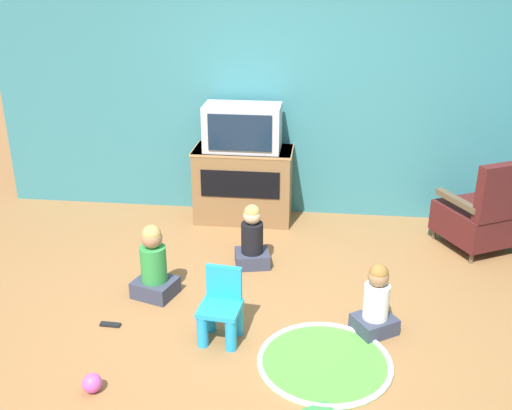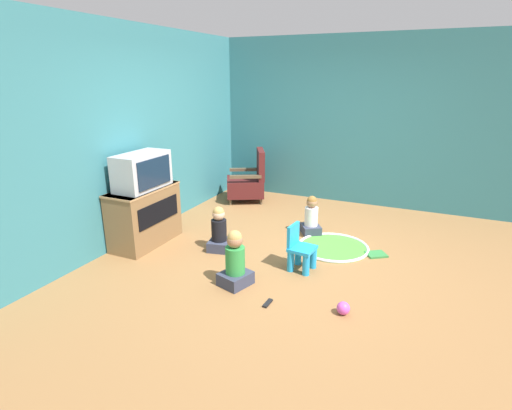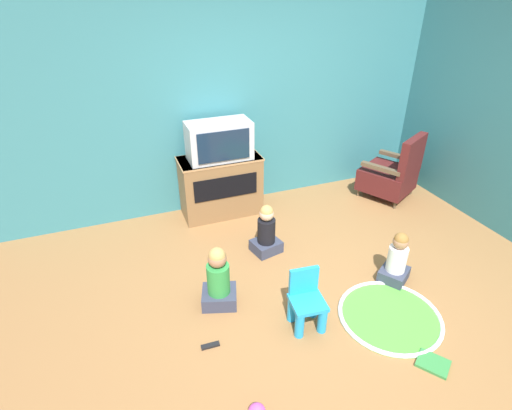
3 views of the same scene
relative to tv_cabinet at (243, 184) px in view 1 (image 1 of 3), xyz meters
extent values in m
plane|color=olive|center=(0.45, -1.86, -0.38)|extent=(30.00, 30.00, 0.00)
cube|color=teal|center=(0.21, 0.31, 0.97)|extent=(5.52, 0.12, 2.71)
cube|color=brown|center=(0.00, 0.00, -0.01)|extent=(0.95, 0.45, 0.74)
cube|color=#A97C50|center=(0.00, 0.00, 0.35)|extent=(0.97, 0.46, 0.02)
cube|color=black|center=(0.00, -0.23, 0.08)|extent=(0.76, 0.01, 0.27)
cube|color=#B7B7BC|center=(0.00, -0.02, 0.58)|extent=(0.73, 0.37, 0.44)
cube|color=#142338|center=(0.00, -0.21, 0.58)|extent=(0.60, 0.02, 0.35)
cylinder|color=brown|center=(2.30, -0.01, -0.33)|extent=(0.04, 0.04, 0.10)
cylinder|color=brown|center=(1.86, -0.24, -0.33)|extent=(0.04, 0.04, 0.10)
cylinder|color=brown|center=(2.10, -0.71, -0.33)|extent=(0.04, 0.04, 0.10)
cube|color=#4C1919|center=(2.20, -0.36, -0.14)|extent=(0.82, 0.82, 0.29)
cube|color=#4C1919|center=(2.33, -0.59, 0.26)|extent=(0.54, 0.35, 0.50)
cube|color=brown|center=(2.43, -0.23, 0.11)|extent=(0.31, 0.50, 0.05)
cube|color=brown|center=(1.97, -0.48, 0.11)|extent=(0.31, 0.50, 0.05)
cylinder|color=#1E99DB|center=(0.01, -2.16, -0.25)|extent=(0.08, 0.08, 0.27)
cylinder|color=#1E99DB|center=(0.21, -2.18, -0.25)|extent=(0.08, 0.08, 0.27)
cylinder|color=#1E99DB|center=(0.03, -1.97, -0.25)|extent=(0.08, 0.08, 0.27)
cylinder|color=#1E99DB|center=(0.23, -1.99, -0.25)|extent=(0.08, 0.08, 0.27)
cube|color=#1E99DB|center=(0.12, -2.08, -0.13)|extent=(0.30, 0.29, 0.04)
cube|color=#1E99DB|center=(0.14, -1.96, 0.01)|extent=(0.25, 0.06, 0.25)
cylinder|color=green|center=(0.85, -2.26, -0.38)|extent=(0.90, 0.90, 0.01)
torus|color=silver|center=(0.85, -2.26, -0.37)|extent=(0.90, 0.90, 0.04)
cube|color=#33384C|center=(0.21, -0.97, -0.32)|extent=(0.34, 0.31, 0.13)
cylinder|color=black|center=(0.21, -0.97, -0.12)|extent=(0.19, 0.19, 0.27)
sphere|color=#D8AD8C|center=(0.21, -0.97, 0.09)|extent=(0.15, 0.15, 0.15)
sphere|color=tan|center=(0.21, -0.97, 0.11)|extent=(0.14, 0.14, 0.14)
cube|color=#33384C|center=(-0.49, -1.55, -0.32)|extent=(0.38, 0.35, 0.13)
cylinder|color=#2D8C3F|center=(-0.49, -1.55, -0.10)|extent=(0.20, 0.20, 0.29)
sphere|color=#9E7051|center=(-0.49, -1.55, 0.12)|extent=(0.16, 0.16, 0.16)
sphere|color=tan|center=(-0.49, -1.55, 0.15)|extent=(0.15, 0.15, 0.15)
cube|color=#33384C|center=(1.20, -1.85, -0.32)|extent=(0.36, 0.35, 0.12)
cylinder|color=silver|center=(1.20, -1.85, -0.13)|extent=(0.18, 0.18, 0.26)
sphere|color=#9E7051|center=(1.20, -1.85, 0.07)|extent=(0.15, 0.15, 0.15)
sphere|color=olive|center=(1.20, -1.85, 0.09)|extent=(0.13, 0.13, 0.13)
sphere|color=#CC4CB2|center=(-0.57, -2.70, -0.32)|extent=(0.12, 0.12, 0.12)
cube|color=black|center=(-0.70, -2.01, -0.37)|extent=(0.15, 0.05, 0.02)
camera|label=1|loc=(0.78, -5.53, 2.11)|focal=42.00mm
camera|label=2|loc=(-3.79, -3.28, 1.71)|focal=28.00mm
camera|label=3|loc=(-1.16, -4.22, 2.20)|focal=28.00mm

